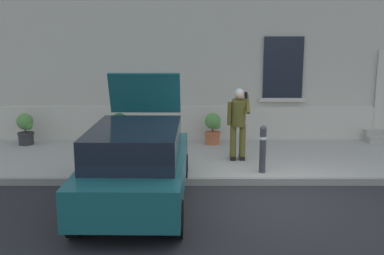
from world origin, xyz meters
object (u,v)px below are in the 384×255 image
at_px(hatchback_car_teal, 135,163).
at_px(bollard_near_person, 261,147).
at_px(planter_charcoal, 24,128).
at_px(planter_cream, 118,128).
at_px(person_on_phone, 237,120).
at_px(planter_terracotta, 211,128).

height_order(hatchback_car_teal, bollard_near_person, hatchback_car_teal).
height_order(bollard_near_person, planter_charcoal, bollard_near_person).
bearing_deg(planter_cream, hatchback_car_teal, -77.17).
bearing_deg(person_on_phone, bollard_near_person, -65.73).
xyz_separation_m(planter_cream, planter_terracotta, (2.55, -0.01, 0.00)).
bearing_deg(bollard_near_person, planter_terracotta, 109.79).
height_order(hatchback_car_teal, planter_cream, hatchback_car_teal).
distance_m(person_on_phone, planter_charcoal, 5.87).
distance_m(hatchback_car_teal, bollard_near_person, 2.98).
bearing_deg(hatchback_car_teal, planter_terracotta, 69.47).
bearing_deg(planter_cream, bollard_near_person, -37.41).
xyz_separation_m(hatchback_car_teal, planter_terracotta, (1.58, 4.22, -0.19)).
bearing_deg(hatchback_car_teal, planter_cream, 102.83).
bearing_deg(bollard_near_person, planter_charcoal, 156.84).
relative_size(person_on_phone, planter_cream, 2.02).
bearing_deg(planter_charcoal, person_on_phone, -16.31).
bearing_deg(planter_terracotta, person_on_phone, -73.31).
relative_size(hatchback_car_teal, person_on_phone, 2.35).
bearing_deg(planter_charcoal, bollard_near_person, -23.16).
height_order(bollard_near_person, planter_terracotta, bollard_near_person).
bearing_deg(person_on_phone, hatchback_car_teal, -130.79).
xyz_separation_m(planter_charcoal, planter_cream, (2.55, 0.09, 0.00)).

